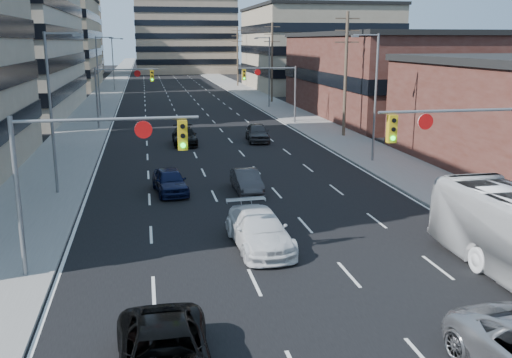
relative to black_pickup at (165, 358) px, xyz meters
The scene contains 26 objects.
road_surface 129.84m from the black_pickup, 87.70° to the left, with size 18.00×300.00×0.02m, color black.
sidewalk_left 129.89m from the black_pickup, 92.78° to the left, with size 5.00×300.00×0.15m, color slate.
sidewalk_right 130.81m from the black_pickup, 82.66° to the left, with size 5.00×300.00×0.15m, color slate.
office_left_far 101.75m from the black_pickup, 100.68° to the left, with size 20.00×30.00×16.00m, color gray.
storefront_right_mid 57.79m from the black_pickup, 59.58° to the left, with size 20.00×30.00×9.00m, color #472119.
office_right_far 93.00m from the black_pickup, 71.01° to the left, with size 22.00×28.00×14.00m, color gray.
bg_block_left 141.88m from the black_pickup, 99.27° to the left, with size 24.00×24.00×20.00m, color #ADA089.
bg_block_right 135.06m from the black_pickup, 74.00° to the left, with size 22.00×22.00×12.00m, color gray.
signal_near_left 8.82m from the black_pickup, 106.26° to the left, with size 6.59×0.33×6.00m.
signal_near_right 15.26m from the black_pickup, 31.42° to the left, with size 6.59×0.33×6.00m.
signal_far_left 44.94m from the black_pickup, 93.18° to the left, with size 6.09×0.33×6.00m.
signal_far_right 46.68m from the black_pickup, 73.93° to the left, with size 6.09×0.33×6.00m.
utility_pole_block 40.06m from the black_pickup, 64.04° to the left, with size 2.20×0.28×11.00m.
utility_pole_midblock 68.18m from the black_pickup, 75.17° to the left, with size 2.20×0.28×11.00m.
utility_pole_distant 97.43m from the black_pickup, 79.70° to the left, with size 2.20×0.28×11.00m.
streetlight_left_near 20.84m from the black_pickup, 104.60° to the left, with size 2.03×0.22×9.00m.
streetlight_left_mid 55.14m from the black_pickup, 95.36° to the left, with size 2.03×0.22×9.00m.
streetlight_left_far 89.98m from the black_pickup, 93.28° to the left, with size 2.03×0.22×9.00m.
streetlight_right_near 29.53m from the black_pickup, 57.86° to the left, with size 2.03×0.22×9.00m.
streetlight_right_far 61.87m from the black_pickup, 75.42° to the left, with size 2.03×0.22×9.00m.
black_pickup is the anchor object (origin of this frame).
white_van 10.21m from the black_pickup, 65.21° to the left, with size 2.16×5.32×1.54m, color silver.
sedan_blue 18.93m from the black_pickup, 86.97° to the left, with size 1.69×4.21×1.43m, color black.
sedan_grey_center 19.08m from the black_pickup, 73.69° to the left, with size 1.37×3.93×1.30m, color #303032.
sedan_black_far 34.69m from the black_pickup, 85.13° to the left, with size 1.98×4.88×1.42m, color black.
sedan_grey_right 36.14m from the black_pickup, 75.16° to the left, with size 1.83×4.54×1.55m, color #303033.
Camera 1 is at (-5.40, -12.82, 8.52)m, focal length 40.00 mm.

